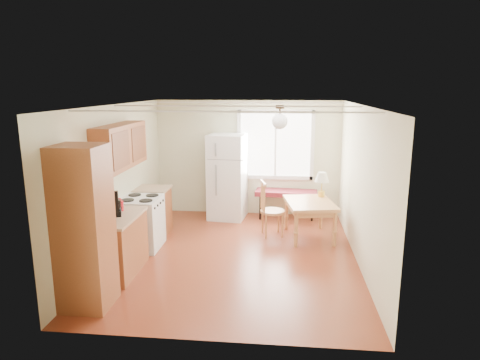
# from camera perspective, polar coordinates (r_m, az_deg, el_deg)

# --- Properties ---
(room_shell) EXTENTS (4.60, 5.60, 2.62)m
(room_shell) POSITION_cam_1_polar(r_m,az_deg,el_deg) (6.94, -0.66, -0.42)
(room_shell) COLOR #5E2113
(room_shell) RESTS_ON ground
(kitchen_run) EXTENTS (0.65, 3.40, 2.20)m
(kitchen_run) POSITION_cam_1_polar(r_m,az_deg,el_deg) (6.86, -15.70, -4.59)
(kitchen_run) COLOR brown
(kitchen_run) RESTS_ON ground
(window_unit) EXTENTS (1.64, 0.05, 1.51)m
(window_unit) POSITION_cam_1_polar(r_m,az_deg,el_deg) (9.28, 4.75, 4.68)
(window_unit) COLOR white
(window_unit) RESTS_ON room_shell
(pendant_light) EXTENTS (0.26, 0.26, 0.40)m
(pendant_light) POSITION_cam_1_polar(r_m,az_deg,el_deg) (7.15, 5.32, 7.90)
(pendant_light) COLOR #312216
(pendant_light) RESTS_ON room_shell
(refrigerator) EXTENTS (0.82, 0.82, 1.81)m
(refrigerator) POSITION_cam_1_polar(r_m,az_deg,el_deg) (9.12, -1.69, 0.46)
(refrigerator) COLOR white
(refrigerator) RESTS_ON ground
(bench) EXTENTS (1.34, 0.58, 0.60)m
(bench) POSITION_cam_1_polar(r_m,az_deg,el_deg) (9.23, 6.19, -1.81)
(bench) COLOR maroon
(bench) RESTS_ON ground
(dining_table) EXTENTS (1.01, 1.24, 0.69)m
(dining_table) POSITION_cam_1_polar(r_m,az_deg,el_deg) (8.08, 9.27, -3.56)
(dining_table) COLOR #B57945
(dining_table) RESTS_ON ground
(chair) EXTENTS (0.50, 0.49, 1.05)m
(chair) POSITION_cam_1_polar(r_m,az_deg,el_deg) (8.07, 3.69, -3.35)
(chair) COLOR #B57945
(chair) RESTS_ON ground
(table_lamp) EXTENTS (0.28, 0.28, 0.48)m
(table_lamp) POSITION_cam_1_polar(r_m,az_deg,el_deg) (8.37, 10.88, 0.13)
(table_lamp) COLOR gold
(table_lamp) RESTS_ON dining_table
(coffee_maker) EXTENTS (0.26, 0.30, 0.39)m
(coffee_maker) POSITION_cam_1_polar(r_m,az_deg,el_deg) (6.63, -16.46, -3.40)
(coffee_maker) COLOR black
(coffee_maker) RESTS_ON kitchen_run
(kettle) EXTENTS (0.11, 0.11, 0.21)m
(kettle) POSITION_cam_1_polar(r_m,az_deg,el_deg) (6.88, -15.71, -3.29)
(kettle) COLOR red
(kettle) RESTS_ON kitchen_run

